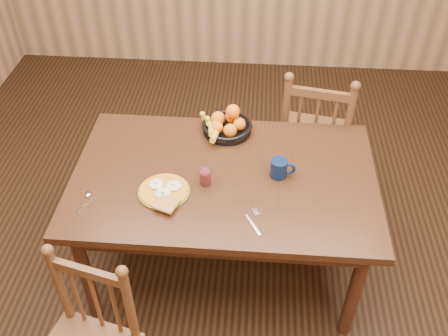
# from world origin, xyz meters

# --- Properties ---
(room) EXTENTS (4.52, 5.02, 2.72)m
(room) POSITION_xyz_m (0.00, 0.00, 1.35)
(room) COLOR black
(room) RESTS_ON ground
(dining_table) EXTENTS (1.60, 1.00, 0.75)m
(dining_table) POSITION_xyz_m (0.00, 0.00, 0.67)
(dining_table) COLOR black
(dining_table) RESTS_ON ground
(chair_far) EXTENTS (0.53, 0.51, 1.01)m
(chair_far) POSITION_xyz_m (0.54, 0.70, 0.49)
(chair_far) COLOR #462C15
(chair_far) RESTS_ON ground
(breakfast_plate) EXTENTS (0.26, 0.30, 0.04)m
(breakfast_plate) POSITION_xyz_m (-0.29, -0.16, 0.76)
(breakfast_plate) COLOR #59601E
(breakfast_plate) RESTS_ON dining_table
(fork) EXTENTS (0.08, 0.18, 0.00)m
(fork) POSITION_xyz_m (0.17, -0.31, 0.75)
(fork) COLOR silver
(fork) RESTS_ON dining_table
(spoon) EXTENTS (0.07, 0.15, 0.01)m
(spoon) POSITION_xyz_m (-0.67, -0.22, 0.75)
(spoon) COLOR silver
(spoon) RESTS_ON dining_table
(coffee_mug) EXTENTS (0.13, 0.09, 0.10)m
(coffee_mug) POSITION_xyz_m (0.29, 0.02, 0.80)
(coffee_mug) COLOR #0A1939
(coffee_mug) RESTS_ON dining_table
(juice_glass) EXTENTS (0.06, 0.06, 0.09)m
(juice_glass) POSITION_xyz_m (-0.09, -0.07, 0.79)
(juice_glass) COLOR silver
(juice_glass) RESTS_ON dining_table
(fruit_bowl) EXTENTS (0.32, 0.32, 0.17)m
(fruit_bowl) POSITION_xyz_m (-0.02, 0.38, 0.80)
(fruit_bowl) COLOR black
(fruit_bowl) RESTS_ON dining_table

